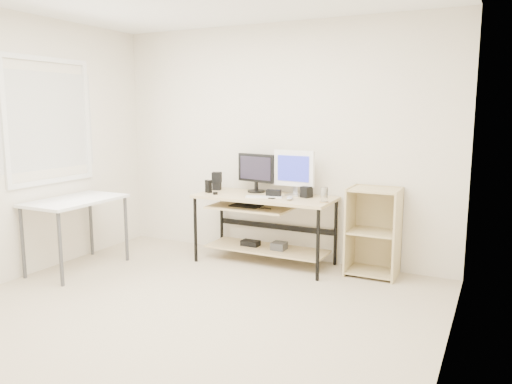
{
  "coord_description": "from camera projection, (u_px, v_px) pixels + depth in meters",
  "views": [
    {
      "loc": [
        2.27,
        -3.12,
        1.66
      ],
      "look_at": [
        0.07,
        1.3,
        0.85
      ],
      "focal_mm": 35.0,
      "sensor_mm": 36.0,
      "label": 1
    }
  ],
  "objects": [
    {
      "name": "smartphone",
      "position": [
        274.0,
        198.0,
        5.22
      ],
      "size": [
        0.08,
        0.12,
        0.01
      ],
      "primitive_type": "cube",
      "rotation": [
        0.0,
        0.0,
        -0.19
      ],
      "color": "black",
      "rests_on": "desk"
    },
    {
      "name": "keyboard",
      "position": [
        264.0,
        197.0,
        5.26
      ],
      "size": [
        0.39,
        0.23,
        0.01
      ],
      "primitive_type": "cube",
      "rotation": [
        0.0,
        0.0,
        0.36
      ],
      "color": "white",
      "rests_on": "desk"
    },
    {
      "name": "black_monitor",
      "position": [
        256.0,
        170.0,
        5.56
      ],
      "size": [
        0.47,
        0.2,
        0.43
      ],
      "rotation": [
        0.0,
        0.0,
        -0.17
      ],
      "color": "black",
      "rests_on": "desk"
    },
    {
      "name": "coaster",
      "position": [
        324.0,
        202.0,
        4.99
      ],
      "size": [
        0.12,
        0.12,
        0.01
      ],
      "primitive_type": "cylinder",
      "rotation": [
        0.0,
        0.0,
        0.41
      ],
      "color": "#9A7445",
      "rests_on": "desk"
    },
    {
      "name": "desk",
      "position": [
        263.0,
        215.0,
        5.41
      ],
      "size": [
        1.5,
        0.65,
        0.75
      ],
      "color": "#CEB782",
      "rests_on": "ground"
    },
    {
      "name": "drinking_glass",
      "position": [
        324.0,
        195.0,
        4.98
      ],
      "size": [
        0.09,
        0.09,
        0.14
      ],
      "primitive_type": "cylinder",
      "rotation": [
        0.0,
        0.0,
        0.41
      ],
      "color": "white",
      "rests_on": "coaster"
    },
    {
      "name": "white_imac",
      "position": [
        294.0,
        170.0,
        5.33
      ],
      "size": [
        0.46,
        0.15,
        0.49
      ],
      "rotation": [
        0.0,
        0.0,
        -0.05
      ],
      "color": "silver",
      "rests_on": "desk"
    },
    {
      "name": "mouse",
      "position": [
        290.0,
        198.0,
        5.11
      ],
      "size": [
        0.08,
        0.12,
        0.04
      ],
      "primitive_type": "ellipsoid",
      "rotation": [
        0.0,
        0.0,
        0.13
      ],
      "color": "#A7A7AC",
      "rests_on": "desk"
    },
    {
      "name": "speaker_right",
      "position": [
        306.0,
        192.0,
        5.25
      ],
      "size": [
        0.13,
        0.13,
        0.12
      ],
      "primitive_type": "cube",
      "rotation": [
        0.0,
        0.0,
        -0.38
      ],
      "color": "black",
      "rests_on": "desk"
    },
    {
      "name": "speaker_left",
      "position": [
        217.0,
        181.0,
        5.76
      ],
      "size": [
        0.13,
        0.13,
        0.2
      ],
      "rotation": [
        0.0,
        0.0,
        0.34
      ],
      "color": "black",
      "rests_on": "desk"
    },
    {
      "name": "volume_puck",
      "position": [
        215.0,
        193.0,
        5.45
      ],
      "size": [
        0.06,
        0.06,
        0.02
      ],
      "primitive_type": "cylinder",
      "rotation": [
        0.0,
        0.0,
        -0.16
      ],
      "color": "black",
      "rests_on": "desk"
    },
    {
      "name": "room",
      "position": [
        161.0,
        155.0,
        3.9
      ],
      "size": [
        4.01,
        4.01,
        2.62
      ],
      "color": "#C1B194",
      "rests_on": "ground"
    },
    {
      "name": "shelf_unit",
      "position": [
        374.0,
        231.0,
        5.05
      ],
      "size": [
        0.5,
        0.4,
        0.9
      ],
      "color": "tan",
      "rests_on": "ground"
    },
    {
      "name": "side_table",
      "position": [
        75.0,
        207.0,
        5.18
      ],
      "size": [
        0.6,
        1.0,
        0.75
      ],
      "color": "white",
      "rests_on": "ground"
    },
    {
      "name": "audio_controller",
      "position": [
        208.0,
        186.0,
        5.56
      ],
      "size": [
        0.08,
        0.07,
        0.14
      ],
      "primitive_type": "cube",
      "rotation": [
        0.0,
        0.0,
        -0.39
      ],
      "color": "black",
      "rests_on": "desk"
    },
    {
      "name": "center_speaker",
      "position": [
        274.0,
        193.0,
        5.29
      ],
      "size": [
        0.16,
        0.09,
        0.08
      ],
      "primitive_type": "cube",
      "rotation": [
        0.0,
        0.0,
        0.15
      ],
      "color": "black",
      "rests_on": "desk"
    }
  ]
}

